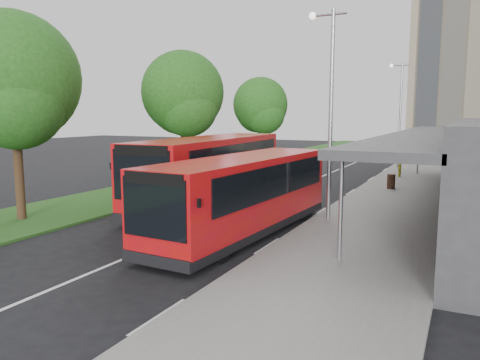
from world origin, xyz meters
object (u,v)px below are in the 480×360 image
at_px(lamp_post_far, 399,109).
at_px(bollard, 400,169).
at_px(tree_far, 260,108).
at_px(lamp_post_near, 329,102).
at_px(car_near, 397,149).
at_px(tree_mid, 183,98).
at_px(car_far, 373,145).
at_px(bus_main, 244,195).
at_px(litter_bin, 391,181).
at_px(tree_near, 14,87).
at_px(bus_second, 211,171).

bearing_deg(lamp_post_far, bollard, -80.42).
bearing_deg(bollard, lamp_post_far, 99.58).
relative_size(tree_far, lamp_post_near, 0.93).
bearing_deg(car_near, tree_mid, -116.42).
bearing_deg(car_far, bollard, -56.57).
bearing_deg(tree_far, lamp_post_near, -59.71).
xyz_separation_m(lamp_post_near, bus_main, (-2.16, -3.00, -3.29)).
height_order(litter_bin, car_near, car_near).
xyz_separation_m(tree_near, bollard, (12.02, 19.67, -4.63)).
relative_size(litter_bin, car_far, 0.25).
height_order(lamp_post_far, litter_bin, lamp_post_far).
relative_size(lamp_post_near, lamp_post_far, 1.00).
height_order(tree_near, bollard, tree_near).
height_order(bus_main, bollard, bus_main).
relative_size(bollard, car_far, 0.32).
xyz_separation_m(lamp_post_far, litter_bin, (1.13, -10.74, -4.16)).
bearing_deg(litter_bin, bus_main, -105.03).
height_order(tree_near, lamp_post_far, tree_near).
distance_m(lamp_post_near, litter_bin, 10.21).
bearing_deg(bollard, tree_far, 160.20).
distance_m(bus_main, car_near, 37.96).
bearing_deg(lamp_post_near, car_near, 93.27).
height_order(tree_near, tree_mid, tree_near).
distance_m(tree_near, car_near, 41.20).
distance_m(bus_second, car_near, 33.93).
height_order(lamp_post_near, bollard, lamp_post_near).
bearing_deg(car_far, tree_mid, -78.74).
distance_m(lamp_post_far, bus_second, 19.88).
xyz_separation_m(lamp_post_far, bus_second, (-5.91, -18.73, -3.08)).
distance_m(lamp_post_near, lamp_post_far, 20.00).
bearing_deg(tree_far, bollard, -19.80).
distance_m(tree_far, litter_bin, 16.25).
bearing_deg(lamp_post_near, tree_far, 120.29).
relative_size(bus_main, litter_bin, 12.34).
bearing_deg(bollard, tree_mid, -147.44).
distance_m(bus_main, litter_bin, 12.72).
height_order(tree_mid, tree_far, tree_mid).
bearing_deg(bus_second, lamp_post_near, -15.26).
xyz_separation_m(tree_near, tree_far, (0.00, 24.00, -0.52)).
relative_size(tree_mid, tree_far, 1.10).
height_order(lamp_post_near, bus_second, lamp_post_near).
bearing_deg(tree_near, litter_bin, 49.22).
bearing_deg(car_near, car_far, 109.10).
distance_m(bus_second, bollard, 15.11).
xyz_separation_m(tree_mid, tree_far, (0.00, 12.00, -0.48)).
relative_size(bus_second, bollard, 10.90).
bearing_deg(car_near, tree_near, -111.19).
height_order(tree_near, bus_second, tree_near).
xyz_separation_m(tree_near, litter_bin, (12.25, 14.21, -4.76)).
xyz_separation_m(lamp_post_far, car_far, (-5.87, 22.42, -4.18)).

